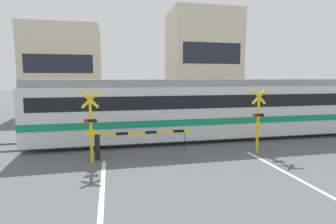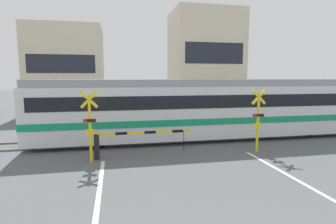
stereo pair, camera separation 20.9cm
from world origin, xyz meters
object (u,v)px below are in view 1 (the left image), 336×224
crossing_barrier_near (125,139)px  crossing_signal_right (258,118)px  commuter_train (209,107)px  crossing_barrier_far (190,116)px  pedestrian (155,112)px  crossing_signal_left (91,124)px

crossing_barrier_near → crossing_signal_right: 5.90m
commuter_train → crossing_barrier_far: 3.04m
crossing_signal_right → pedestrian: (-3.35, 7.50, -0.57)m
crossing_barrier_near → crossing_signal_right: (5.84, -0.33, 0.75)m
crossing_barrier_far → crossing_signal_right: crossing_signal_right is taller
crossing_signal_right → pedestrian: bearing=114.1°
commuter_train → crossing_signal_right: commuter_train is taller
crossing_signal_left → commuter_train: bearing=27.1°
pedestrian → crossing_barrier_far: bearing=-36.8°
crossing_signal_right → commuter_train: bearing=109.7°
crossing_signal_left → crossing_barrier_near: bearing=14.2°
crossing_signal_left → crossing_signal_right: 7.15m
commuter_train → pedestrian: 5.01m
crossing_barrier_far → crossing_barrier_near: bearing=-128.8°
crossing_barrier_near → crossing_signal_right: bearing=-3.2°
crossing_signal_left → crossing_signal_right: size_ratio=1.00×
commuter_train → crossing_barrier_far: (-0.20, 2.88, -0.94)m
crossing_barrier_far → crossing_signal_right: bearing=-77.7°
crossing_barrier_far → pedestrian: size_ratio=2.41×
crossing_barrier_near → pedestrian: size_ratio=2.41×
crossing_barrier_far → pedestrian: bearing=143.2°
commuter_train → crossing_barrier_near: 5.56m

